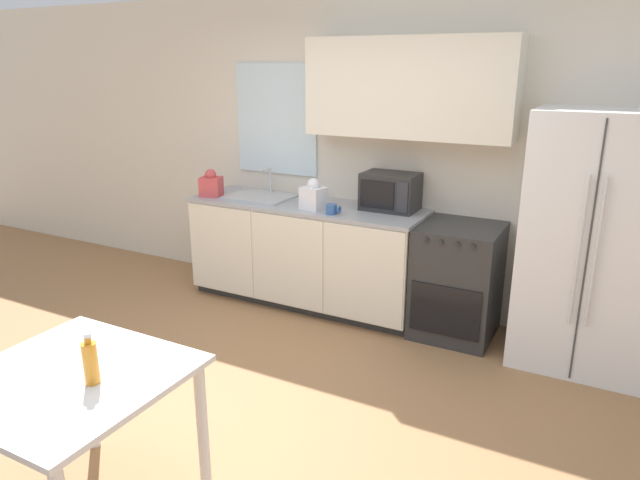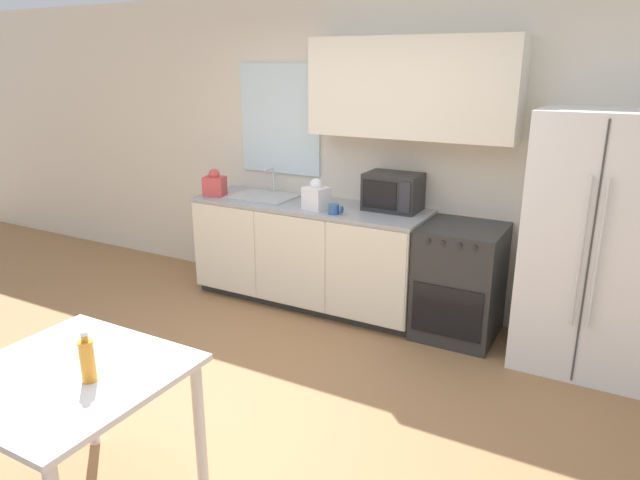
{
  "view_description": "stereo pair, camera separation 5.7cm",
  "coord_description": "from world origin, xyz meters",
  "views": [
    {
      "loc": [
        1.93,
        -2.46,
        2.1
      ],
      "look_at": [
        0.34,
        0.52,
        1.05
      ],
      "focal_mm": 32.0,
      "sensor_mm": 36.0,
      "label": 1
    },
    {
      "loc": [
        1.98,
        -2.44,
        2.1
      ],
      "look_at": [
        0.34,
        0.52,
        1.05
      ],
      "focal_mm": 32.0,
      "sensor_mm": 36.0,
      "label": 2
    }
  ],
  "objects": [
    {
      "name": "dining_table",
      "position": [
        -0.11,
        -1.01,
        0.66
      ],
      "size": [
        0.93,
        0.91,
        0.78
      ],
      "color": "white",
      "rests_on": "ground_plane"
    },
    {
      "name": "kitchen_counter",
      "position": [
        -0.46,
        1.77,
        0.47
      ],
      "size": [
        2.13,
        0.68,
        0.93
      ],
      "color": "#333333",
      "rests_on": "ground_plane"
    },
    {
      "name": "drink_bottle",
      "position": [
        0.03,
        -1.0,
        0.88
      ],
      "size": [
        0.07,
        0.07,
        0.24
      ],
      "color": "orange",
      "rests_on": "dining_table"
    },
    {
      "name": "microwave",
      "position": [
        0.27,
        1.91,
        1.08
      ],
      "size": [
        0.45,
        0.32,
        0.31
      ],
      "color": "#282828",
      "rests_on": "kitchen_counter"
    },
    {
      "name": "wall_back",
      "position": [
        0.05,
        2.09,
        1.45
      ],
      "size": [
        12.0,
        0.38,
        2.7
      ],
      "color": "beige",
      "rests_on": "ground_plane"
    },
    {
      "name": "ground_plane",
      "position": [
        0.0,
        0.0,
        0.0
      ],
      "size": [
        12.0,
        12.0,
        0.0
      ],
      "primitive_type": "plane",
      "color": "#9E7047"
    },
    {
      "name": "refrigerator",
      "position": [
        1.82,
        1.75,
        0.91
      ],
      "size": [
        0.89,
        0.73,
        1.82
      ],
      "color": "white",
      "rests_on": "ground_plane"
    },
    {
      "name": "oven_range",
      "position": [
        0.91,
        1.78,
        0.45
      ],
      "size": [
        0.62,
        0.65,
        0.9
      ],
      "color": "#2D2D2D",
      "rests_on": "ground_plane"
    },
    {
      "name": "coffee_mug",
      "position": [
        -0.09,
        1.55,
        0.97
      ],
      "size": [
        0.12,
        0.09,
        0.08
      ],
      "color": "#335999",
      "rests_on": "kitchen_counter"
    },
    {
      "name": "grocery_bag_0",
      "position": [
        -1.38,
        1.62,
        1.04
      ],
      "size": [
        0.22,
        0.21,
        0.25
      ],
      "rotation": [
        0.0,
        0.0,
        0.3
      ],
      "color": "#D14C4C",
      "rests_on": "kitchen_counter"
    },
    {
      "name": "grocery_bag_1",
      "position": [
        -0.31,
        1.62,
        1.04
      ],
      "size": [
        0.22,
        0.2,
        0.26
      ],
      "rotation": [
        0.0,
        0.0,
        -0.23
      ],
      "color": "white",
      "rests_on": "kitchen_counter"
    },
    {
      "name": "kitchen_sink",
      "position": [
        -0.95,
        1.78,
        0.94
      ],
      "size": [
        0.58,
        0.44,
        0.25
      ],
      "color": "#B7BABC",
      "rests_on": "kitchen_counter"
    }
  ]
}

